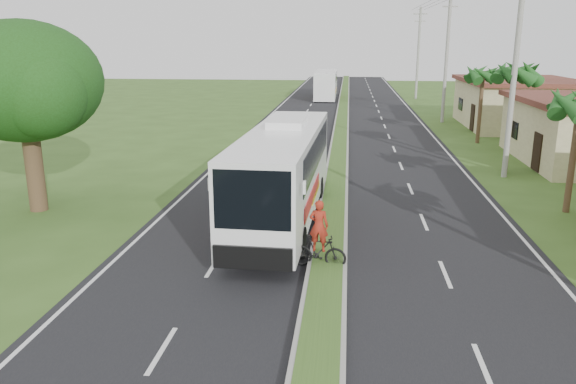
# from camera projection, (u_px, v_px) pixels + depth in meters

# --- Properties ---
(ground) EXTENTS (180.00, 180.00, 0.00)m
(ground) POSITION_uv_depth(u_px,v_px,m) (318.00, 360.00, 12.19)
(ground) COLOR #36531E
(ground) RESTS_ON ground
(road_asphalt) EXTENTS (14.00, 160.00, 0.02)m
(road_asphalt) POSITION_uv_depth(u_px,v_px,m) (338.00, 165.00, 31.39)
(road_asphalt) COLOR black
(road_asphalt) RESTS_ON ground
(median_strip) EXTENTS (1.20, 160.00, 0.18)m
(median_strip) POSITION_uv_depth(u_px,v_px,m) (338.00, 163.00, 31.36)
(median_strip) COLOR gray
(median_strip) RESTS_ON ground
(lane_edge_left) EXTENTS (0.12, 160.00, 0.01)m
(lane_edge_left) POSITION_uv_depth(u_px,v_px,m) (220.00, 162.00, 32.08)
(lane_edge_left) COLOR silver
(lane_edge_left) RESTS_ON ground
(lane_edge_right) EXTENTS (0.12, 160.00, 0.01)m
(lane_edge_right) POSITION_uv_depth(u_px,v_px,m) (460.00, 168.00, 30.71)
(lane_edge_right) COLOR silver
(lane_edge_right) RESTS_ON ground
(shop_far) EXTENTS (8.60, 11.60, 3.82)m
(shop_far) POSITION_uv_depth(u_px,v_px,m) (518.00, 103.00, 44.82)
(shop_far) COLOR tan
(shop_far) RESTS_ON ground
(palm_verge_c) EXTENTS (2.40, 2.40, 5.85)m
(palm_verge_c) POSITION_uv_depth(u_px,v_px,m) (515.00, 73.00, 28.20)
(palm_verge_c) COLOR #473321
(palm_verge_c) RESTS_ON ground
(palm_verge_d) EXTENTS (2.40, 2.40, 5.25)m
(palm_verge_d) POSITION_uv_depth(u_px,v_px,m) (483.00, 75.00, 36.93)
(palm_verge_d) COLOR #473321
(palm_verge_d) RESTS_ON ground
(shade_tree) EXTENTS (6.30, 6.00, 7.54)m
(shade_tree) POSITION_uv_depth(u_px,v_px,m) (22.00, 86.00, 21.74)
(shade_tree) COLOR #473321
(shade_tree) RESTS_ON ground
(utility_pole_b) EXTENTS (3.20, 0.28, 12.00)m
(utility_pole_b) POSITION_uv_depth(u_px,v_px,m) (516.00, 51.00, 26.97)
(utility_pole_b) COLOR gray
(utility_pole_b) RESTS_ON ground
(utility_pole_c) EXTENTS (1.60, 0.28, 11.00)m
(utility_pole_c) POSITION_uv_depth(u_px,v_px,m) (447.00, 54.00, 46.32)
(utility_pole_c) COLOR gray
(utility_pole_c) RESTS_ON ground
(utility_pole_d) EXTENTS (1.60, 0.28, 10.50)m
(utility_pole_d) POSITION_uv_depth(u_px,v_px,m) (418.00, 52.00, 65.59)
(utility_pole_d) COLOR gray
(utility_pole_d) RESTS_ON ground
(coach_bus_main) EXTENTS (2.83, 11.75, 3.77)m
(coach_bus_main) POSITION_uv_depth(u_px,v_px,m) (283.00, 168.00, 21.17)
(coach_bus_main) COLOR white
(coach_bus_main) RESTS_ON ground
(coach_bus_far) EXTENTS (2.49, 11.08, 3.22)m
(coach_bus_far) POSITION_uv_depth(u_px,v_px,m) (326.00, 83.00, 67.27)
(coach_bus_far) COLOR white
(coach_bus_far) RESTS_ON ground
(motorcyclist) EXTENTS (1.75, 0.68, 2.15)m
(motorcyclist) POSITION_uv_depth(u_px,v_px,m) (319.00, 244.00, 16.96)
(motorcyclist) COLOR black
(motorcyclist) RESTS_ON ground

